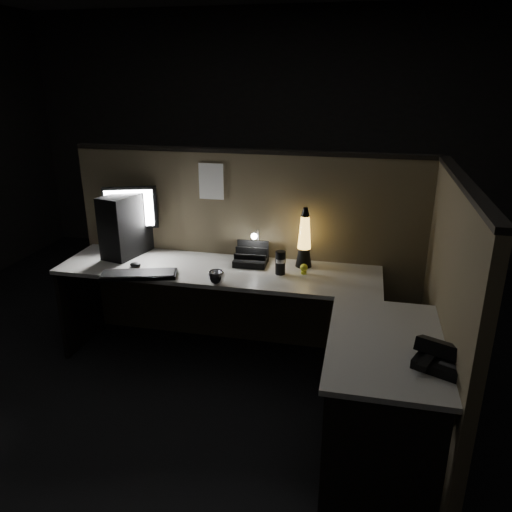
% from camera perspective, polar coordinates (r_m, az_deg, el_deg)
% --- Properties ---
extents(floor, '(6.00, 6.00, 0.00)m').
position_cam_1_polar(floor, '(3.39, -4.53, -16.94)').
color(floor, black).
rests_on(floor, ground).
extents(room_shell, '(6.00, 6.00, 6.00)m').
position_cam_1_polar(room_shell, '(2.73, -5.48, 11.22)').
color(room_shell, silver).
rests_on(room_shell, ground).
extents(partition_back, '(2.66, 0.06, 1.50)m').
position_cam_1_polar(partition_back, '(3.82, -0.84, 0.47)').
color(partition_back, brown).
rests_on(partition_back, ground).
extents(partition_right, '(0.06, 1.66, 1.50)m').
position_cam_1_polar(partition_right, '(3.01, 20.85, -6.67)').
color(partition_right, brown).
rests_on(partition_right, ground).
extents(desk, '(2.60, 1.60, 0.73)m').
position_cam_1_polar(desk, '(3.25, -0.47, -6.56)').
color(desk, beige).
rests_on(desk, ground).
extents(pc_tower, '(0.30, 0.48, 0.47)m').
position_cam_1_polar(pc_tower, '(3.91, -14.41, 3.57)').
color(pc_tower, black).
rests_on(pc_tower, desk).
extents(monitor, '(0.39, 0.18, 0.51)m').
position_cam_1_polar(monitor, '(3.92, -14.10, 4.77)').
color(monitor, black).
rests_on(monitor, desk).
extents(keyboard, '(0.54, 0.31, 0.02)m').
position_cam_1_polar(keyboard, '(3.51, -13.22, -2.10)').
color(keyboard, black).
rests_on(keyboard, desk).
extents(mouse, '(0.09, 0.07, 0.03)m').
position_cam_1_polar(mouse, '(3.68, -13.62, -0.97)').
color(mouse, black).
rests_on(mouse, desk).
extents(clip_lamp, '(0.05, 0.18, 0.23)m').
position_cam_1_polar(clip_lamp, '(3.66, 0.03, 1.48)').
color(clip_lamp, silver).
rests_on(clip_lamp, desk).
extents(organizer, '(0.24, 0.21, 0.18)m').
position_cam_1_polar(organizer, '(3.63, -0.56, -0.27)').
color(organizer, black).
rests_on(organizer, desk).
extents(lava_lamp, '(0.12, 0.12, 0.44)m').
position_cam_1_polar(lava_lamp, '(3.55, 5.54, 1.57)').
color(lava_lamp, black).
rests_on(lava_lamp, desk).
extents(travel_mug, '(0.07, 0.07, 0.17)m').
position_cam_1_polar(travel_mug, '(3.44, 2.80, -0.76)').
color(travel_mug, black).
rests_on(travel_mug, desk).
extents(steel_mug, '(0.14, 0.14, 0.09)m').
position_cam_1_polar(steel_mug, '(3.30, -4.55, -2.45)').
color(steel_mug, silver).
rests_on(steel_mug, desk).
extents(figurine, '(0.05, 0.05, 0.05)m').
position_cam_1_polar(figurine, '(3.46, 5.50, -1.33)').
color(figurine, yellow).
rests_on(figurine, desk).
extents(pinned_paper, '(0.19, 0.00, 0.27)m').
position_cam_1_polar(pinned_paper, '(3.71, -5.15, 8.48)').
color(pinned_paper, white).
rests_on(pinned_paper, partition_back).
extents(desk_phone, '(0.27, 0.27, 0.13)m').
position_cam_1_polar(desk_phone, '(2.56, 20.19, -10.75)').
color(desk_phone, black).
rests_on(desk_phone, desk).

